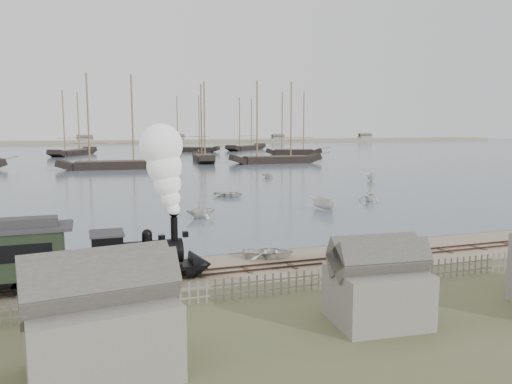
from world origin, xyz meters
name	(u,v)px	position (x,y,z in m)	size (l,w,h in m)	color
ground	(252,260)	(0.00, 0.00, 0.00)	(600.00, 600.00, 0.00)	gray
harbor_water	(113,150)	(0.00, 170.00, 0.03)	(600.00, 336.00, 0.06)	#455663
rail_track	(262,268)	(0.00, -2.00, 0.04)	(120.00, 1.80, 0.16)	#36241D
picket_fence_west	(173,307)	(-6.50, -7.00, 0.00)	(19.00, 0.10, 1.20)	gray
picket_fence_east	(485,274)	(12.50, -7.50, 0.00)	(15.00, 0.10, 1.20)	gray
shed_left	(104,374)	(-10.00, -13.00, 0.00)	(5.00, 4.00, 4.10)	gray
shed_mid	(376,322)	(2.00, -12.00, 0.00)	(4.00, 3.50, 3.60)	gray
far_spit	(105,144)	(0.00, 250.00, 0.00)	(500.00, 20.00, 1.80)	tan
locomotive	(162,211)	(-6.19, -2.00, 4.04)	(7.01, 2.62, 8.74)	black
beached_dinghy	(268,252)	(1.33, 0.38, 0.36)	(3.50, 2.50, 0.72)	silver
rowboat_1	(201,210)	(0.22, 16.33, 0.87)	(3.08, 2.66, 1.62)	silver
rowboat_2	(322,203)	(13.56, 16.71, 0.80)	(3.84, 1.45, 1.48)	silver
rowboat_3	(229,194)	(6.82, 29.76, 0.47)	(3.95, 2.82, 0.82)	silver
rowboat_4	(369,195)	(21.77, 20.66, 0.80)	(2.81, 2.42, 1.48)	silver
rowboat_5	(371,177)	(34.21, 40.48, 0.71)	(3.37, 1.27, 1.30)	silver
rowboat_7	(267,174)	(19.59, 50.17, 0.75)	(2.63, 2.27, 1.38)	silver
schooner_2	(113,121)	(-4.50, 78.34, 10.06)	(23.11, 5.33, 20.00)	black
schooner_3	(203,122)	(18.30, 94.11, 10.06)	(19.73, 4.55, 20.00)	black
schooner_4	(276,122)	(34.13, 83.57, 10.06)	(22.87, 5.28, 20.00)	black
schooner_5	(294,123)	(53.18, 116.71, 10.06)	(17.90, 4.13, 20.00)	black
schooner_7	(72,123)	(-13.70, 136.44, 10.06)	(22.93, 5.29, 20.00)	black
schooner_8	(189,124)	(25.26, 145.82, 10.06)	(21.79, 5.03, 20.00)	black
schooner_9	(246,124)	(48.78, 152.80, 10.06)	(23.71, 5.47, 20.00)	black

